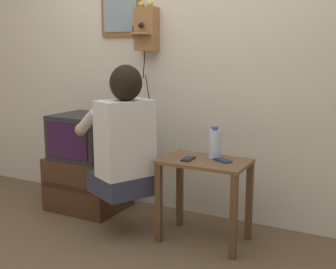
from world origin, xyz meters
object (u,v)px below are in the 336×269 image
(framed_picture, at_px, (120,3))
(water_bottle, at_px, (215,143))
(cell_phone_held, at_px, (188,159))
(television, at_px, (85,136))
(wall_phone_antique, at_px, (146,28))
(person, at_px, (123,135))
(cell_phone_spare, at_px, (222,160))

(framed_picture, bearing_deg, water_bottle, -19.78)
(cell_phone_held, relative_size, water_bottle, 0.61)
(cell_phone_held, bearing_deg, television, 166.83)
(wall_phone_antique, distance_m, framed_picture, 0.33)
(framed_picture, bearing_deg, cell_phone_held, -29.79)
(wall_phone_antique, relative_size, cell_phone_held, 5.82)
(television, height_order, framed_picture, framed_picture)
(water_bottle, bearing_deg, cell_phone_held, -136.06)
(wall_phone_antique, height_order, cell_phone_held, wall_phone_antique)
(cell_phone_held, bearing_deg, water_bottle, 40.46)
(person, height_order, water_bottle, person)
(person, relative_size, framed_picture, 1.71)
(television, bearing_deg, cell_phone_held, -9.69)
(person, relative_size, cell_phone_spare, 6.35)
(cell_phone_held, xyz_separation_m, cell_phone_spare, (0.21, 0.06, 0.00))
(person, bearing_deg, cell_phone_held, -46.09)
(television, distance_m, cell_phone_held, 0.99)
(television, xyz_separation_m, cell_phone_held, (0.97, -0.17, -0.03))
(television, height_order, wall_phone_antique, wall_phone_antique)
(person, relative_size, water_bottle, 4.18)
(framed_picture, relative_size, water_bottle, 2.45)
(cell_phone_spare, height_order, water_bottle, water_bottle)
(person, xyz_separation_m, wall_phone_antique, (-0.14, 0.56, 0.72))
(television, distance_m, wall_phone_antique, 0.96)
(television, xyz_separation_m, water_bottle, (1.10, -0.04, 0.06))
(person, relative_size, cell_phone_held, 6.86)
(person, xyz_separation_m, water_bottle, (0.55, 0.26, -0.05))
(television, bearing_deg, cell_phone_spare, -4.95)
(person, bearing_deg, framed_picture, 60.05)
(water_bottle, bearing_deg, wall_phone_antique, 156.69)
(television, height_order, cell_phone_spare, television)
(person, bearing_deg, water_bottle, -38.42)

